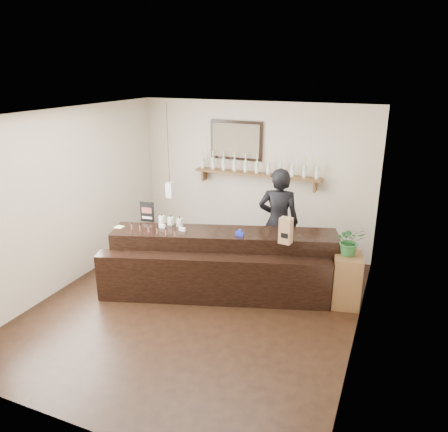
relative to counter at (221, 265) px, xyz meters
name	(u,v)px	position (x,y,z in m)	size (l,w,h in m)	color
ground	(197,307)	(-0.14, -0.57, -0.45)	(5.00, 5.00, 0.00)	black
room_shell	(194,197)	(-0.14, -0.57, 1.25)	(5.00, 5.00, 5.00)	beige
back_wall_decor	(244,159)	(-0.30, 1.80, 1.30)	(2.66, 0.96, 1.69)	#55341D
counter	(221,265)	(0.00, 0.00, 0.00)	(3.49, 1.96, 1.13)	black
promo_sign	(147,212)	(-1.33, 0.07, 0.68)	(0.24, 0.05, 0.33)	black
paper_bag	(286,231)	(0.99, 0.04, 0.70)	(0.19, 0.15, 0.38)	olive
tape_dispenser	(240,233)	(0.29, 0.05, 0.55)	(0.12, 0.05, 0.10)	#1A2EB9
side_cabinet	(346,279)	(1.86, 0.38, -0.06)	(0.49, 0.61, 0.79)	#55341D
potted_plant	(350,241)	(1.86, 0.38, 0.55)	(0.39, 0.34, 0.43)	#26602B
shopkeeper	(279,216)	(0.62, 0.98, 0.59)	(0.76, 0.50, 2.09)	black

